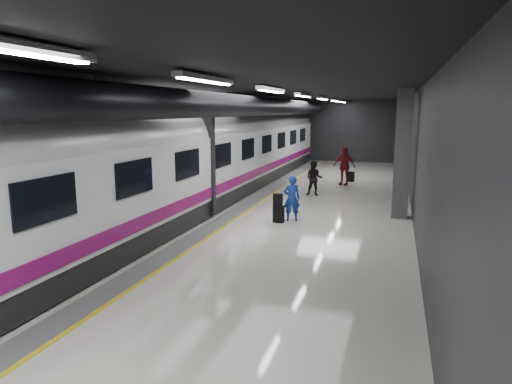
% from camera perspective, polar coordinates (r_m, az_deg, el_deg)
% --- Properties ---
extents(ground, '(40.00, 40.00, 0.00)m').
position_cam_1_polar(ground, '(15.79, 0.68, -3.66)').
color(ground, silver).
rests_on(ground, ground).
extents(platform_hall, '(10.02, 40.02, 4.51)m').
position_cam_1_polar(platform_hall, '(16.33, 0.69, 9.33)').
color(platform_hall, black).
rests_on(platform_hall, ground).
extents(train, '(3.05, 38.00, 4.05)m').
position_cam_1_polar(train, '(16.63, -10.13, 4.12)').
color(train, black).
rests_on(train, ground).
extents(traveler_main, '(0.67, 0.55, 1.59)m').
position_cam_1_polar(traveler_main, '(15.71, 4.49, -0.80)').
color(traveler_main, '#1741B1').
rests_on(traveler_main, ground).
extents(suitcase_main, '(0.39, 0.28, 0.58)m').
position_cam_1_polar(suitcase_main, '(15.57, 2.84, -2.77)').
color(suitcase_main, black).
rests_on(suitcase_main, ground).
extents(shoulder_bag, '(0.32, 0.18, 0.42)m').
position_cam_1_polar(shoulder_bag, '(15.46, 2.75, -0.97)').
color(shoulder_bag, black).
rests_on(shoulder_bag, suitcase_main).
extents(traveler_far_a, '(0.78, 0.61, 1.57)m').
position_cam_1_polar(traveler_far_a, '(20.53, 7.27, 1.70)').
color(traveler_far_a, black).
rests_on(traveler_far_a, ground).
extents(traveler_far_b, '(1.24, 0.82, 1.96)m').
position_cam_1_polar(traveler_far_b, '(23.78, 10.95, 3.22)').
color(traveler_far_b, maroon).
rests_on(traveler_far_b, ground).
extents(suitcase_far, '(0.43, 0.35, 0.54)m').
position_cam_1_polar(suitcase_far, '(25.08, 11.73, 1.91)').
color(suitcase_far, black).
rests_on(suitcase_far, ground).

